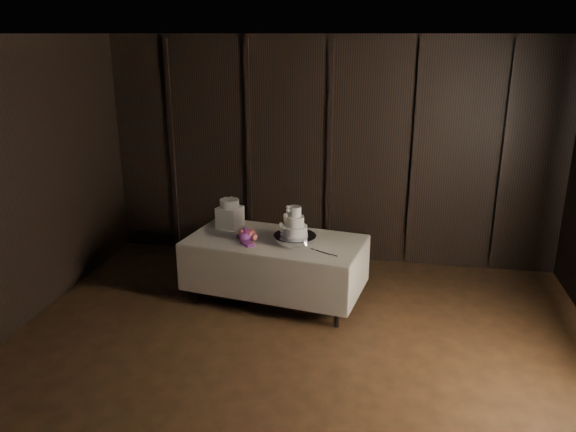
{
  "coord_description": "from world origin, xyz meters",
  "views": [
    {
      "loc": [
        0.79,
        -3.82,
        3.0
      ],
      "look_at": [
        -0.29,
        2.07,
        1.05
      ],
      "focal_mm": 35.0,
      "sensor_mm": 36.0,
      "label": 1
    }
  ],
  "objects_px": {
    "cake_stand": "(295,239)",
    "small_cake": "(229,203)",
    "wedding_cake": "(292,224)",
    "box_pedestal": "(230,217)",
    "display_table": "(275,267)",
    "bouquet": "(246,236)"
  },
  "relations": [
    {
      "from": "display_table",
      "to": "small_cake",
      "type": "distance_m",
      "value": 0.96
    },
    {
      "from": "display_table",
      "to": "small_cake",
      "type": "relative_size",
      "value": 9.16
    },
    {
      "from": "cake_stand",
      "to": "box_pedestal",
      "type": "distance_m",
      "value": 0.96
    },
    {
      "from": "display_table",
      "to": "bouquet",
      "type": "relative_size",
      "value": 5.56
    },
    {
      "from": "cake_stand",
      "to": "small_cake",
      "type": "bearing_deg",
      "value": 154.93
    },
    {
      "from": "display_table",
      "to": "box_pedestal",
      "type": "xyz_separation_m",
      "value": [
        -0.63,
        0.34,
        0.47
      ]
    },
    {
      "from": "bouquet",
      "to": "cake_stand",
      "type": "bearing_deg",
      "value": 4.29
    },
    {
      "from": "display_table",
      "to": "cake_stand",
      "type": "distance_m",
      "value": 0.46
    },
    {
      "from": "display_table",
      "to": "small_cake",
      "type": "bearing_deg",
      "value": 161.15
    },
    {
      "from": "display_table",
      "to": "small_cake",
      "type": "height_order",
      "value": "small_cake"
    },
    {
      "from": "bouquet",
      "to": "small_cake",
      "type": "bearing_deg",
      "value": 125.1
    },
    {
      "from": "cake_stand",
      "to": "small_cake",
      "type": "distance_m",
      "value": 0.99
    },
    {
      "from": "display_table",
      "to": "box_pedestal",
      "type": "height_order",
      "value": "box_pedestal"
    },
    {
      "from": "cake_stand",
      "to": "bouquet",
      "type": "xyz_separation_m",
      "value": [
        -0.55,
        -0.04,
        0.02
      ]
    },
    {
      "from": "cake_stand",
      "to": "wedding_cake",
      "type": "xyz_separation_m",
      "value": [
        -0.02,
        -0.01,
        0.18
      ]
    },
    {
      "from": "wedding_cake",
      "to": "display_table",
      "type": "bearing_deg",
      "value": 137.75
    },
    {
      "from": "wedding_cake",
      "to": "small_cake",
      "type": "xyz_separation_m",
      "value": [
        -0.84,
        0.42,
        0.07
      ]
    },
    {
      "from": "small_cake",
      "to": "display_table",
      "type": "bearing_deg",
      "value": -28.17
    },
    {
      "from": "wedding_cake",
      "to": "box_pedestal",
      "type": "bearing_deg",
      "value": 132.52
    },
    {
      "from": "box_pedestal",
      "to": "small_cake",
      "type": "xyz_separation_m",
      "value": [
        0.0,
        0.0,
        0.17
      ]
    },
    {
      "from": "cake_stand",
      "to": "bouquet",
      "type": "relative_size",
      "value": 1.26
    },
    {
      "from": "wedding_cake",
      "to": "small_cake",
      "type": "relative_size",
      "value": 1.45
    }
  ]
}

